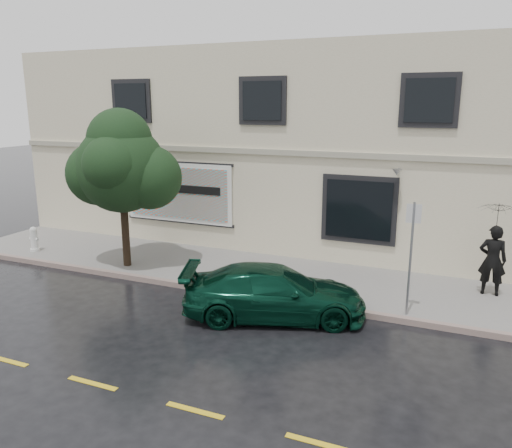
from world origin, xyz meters
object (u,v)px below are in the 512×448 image
at_px(pedestrian, 492,260).
at_px(fire_hydrant, 34,239).
at_px(car, 274,292).
at_px(street_tree, 121,169).

xyz_separation_m(pedestrian, fire_hydrant, (-14.38, -1.66, -0.53)).
relative_size(car, pedestrian, 2.32).
bearing_deg(fire_hydrant, street_tree, 15.25).
distance_m(car, fire_hydrant, 9.62).
bearing_deg(street_tree, fire_hydrant, 178.99).
height_order(street_tree, fire_hydrant, street_tree).
bearing_deg(fire_hydrant, pedestrian, 22.84).
bearing_deg(car, street_tree, 54.50).
height_order(pedestrian, fire_hydrant, pedestrian).
relative_size(street_tree, fire_hydrant, 5.19).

